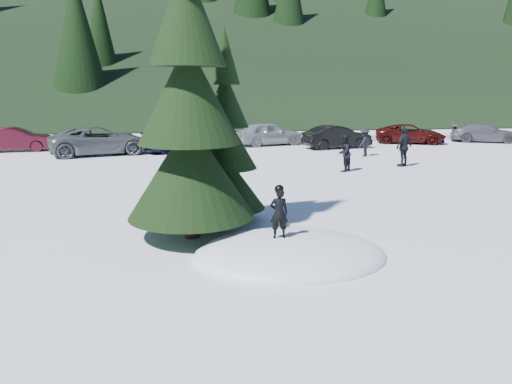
{
  "coord_description": "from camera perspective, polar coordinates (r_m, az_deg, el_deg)",
  "views": [
    {
      "loc": [
        -2.26,
        -10.64,
        3.86
      ],
      "look_at": [
        -0.51,
        1.98,
        1.1
      ],
      "focal_mm": 35.0,
      "sensor_mm": 36.0,
      "label": 1
    }
  ],
  "objects": [
    {
      "name": "car_4",
      "position": [
        32.28,
        1.46,
        6.7
      ],
      "size": [
        4.76,
        2.91,
        1.51
      ],
      "primitive_type": "imported",
      "rotation": [
        0.0,
        0.0,
        1.84
      ],
      "color": "gray",
      "rests_on": "ground"
    },
    {
      "name": "car_1",
      "position": [
        32.54,
        -25.77,
        5.44
      ],
      "size": [
        4.39,
        2.01,
        1.39
      ],
      "primitive_type": "imported",
      "rotation": [
        0.0,
        0.0,
        1.7
      ],
      "color": "#3B0A16",
      "rests_on": "ground"
    },
    {
      "name": "forest_hillside",
      "position": [
        65.26,
        -6.18,
        19.76
      ],
      "size": [
        200.0,
        60.0,
        25.0
      ],
      "primitive_type": null,
      "color": "black",
      "rests_on": "ground"
    },
    {
      "name": "adult_1",
      "position": [
        24.85,
        16.54,
        4.98
      ],
      "size": [
        1.18,
        0.97,
        1.89
      ],
      "primitive_type": "imported",
      "rotation": [
        0.0,
        0.0,
        3.69
      ],
      "color": "black",
      "rests_on": "ground"
    },
    {
      "name": "car_2",
      "position": [
        29.27,
        -17.34,
        5.61
      ],
      "size": [
        6.05,
        3.98,
        1.55
      ],
      "primitive_type": "imported",
      "rotation": [
        0.0,
        0.0,
        1.85
      ],
      "color": "#52575B",
      "rests_on": "ground"
    },
    {
      "name": "adult_2",
      "position": [
        27.85,
        12.3,
        5.57
      ],
      "size": [
        1.12,
        1.09,
        1.53
      ],
      "primitive_type": "imported",
      "rotation": [
        0.0,
        0.0,
        3.88
      ],
      "color": "black",
      "rests_on": "ground"
    },
    {
      "name": "snow_mound",
      "position": [
        11.54,
        3.91,
        -7.35
      ],
      "size": [
        4.48,
        3.52,
        0.96
      ],
      "primitive_type": "ellipsoid",
      "color": "white",
      "rests_on": "ground"
    },
    {
      "name": "car_6",
      "position": [
        34.95,
        17.22,
        6.37
      ],
      "size": [
        4.96,
        3.51,
        1.26
      ],
      "primitive_type": "imported",
      "rotation": [
        0.0,
        0.0,
        1.22
      ],
      "color": "#3C0C0A",
      "rests_on": "ground"
    },
    {
      "name": "car_3",
      "position": [
        29.46,
        -8.67,
        5.77
      ],
      "size": [
        4.62,
        3.38,
        1.24
      ],
      "primitive_type": "imported",
      "rotation": [
        0.0,
        0.0,
        2.01
      ],
      "color": "black",
      "rests_on": "ground"
    },
    {
      "name": "car_5",
      "position": [
        31.18,
        9.25,
        6.24
      ],
      "size": [
        4.44,
        2.34,
        1.39
      ],
      "primitive_type": "imported",
      "rotation": [
        0.0,
        0.0,
        1.79
      ],
      "color": "black",
      "rests_on": "ground"
    },
    {
      "name": "spruce_short",
      "position": [
        13.99,
        -3.48,
        4.98
      ],
      "size": [
        2.2,
        2.2,
        5.37
      ],
      "color": "black",
      "rests_on": "ground"
    },
    {
      "name": "spruce_tall",
      "position": [
        12.45,
        -7.7,
        9.62
      ],
      "size": [
        3.2,
        3.2,
        8.6
      ],
      "color": "black",
      "rests_on": "ground"
    },
    {
      "name": "ground",
      "position": [
        11.54,
        3.91,
        -7.35
      ],
      "size": [
        200.0,
        200.0,
        0.0
      ],
      "primitive_type": "plane",
      "color": "white",
      "rests_on": "ground"
    },
    {
      "name": "child_skier",
      "position": [
        11.13,
        2.64,
        -2.42
      ],
      "size": [
        0.42,
        0.28,
        1.14
      ],
      "primitive_type": "imported",
      "rotation": [
        0.0,
        0.0,
        3.11
      ],
      "color": "black",
      "rests_on": "snow_mound"
    },
    {
      "name": "adult_0",
      "position": [
        22.79,
        10.0,
        4.42
      ],
      "size": [
        1.02,
        1.03,
        1.68
      ],
      "primitive_type": "imported",
      "rotation": [
        0.0,
        0.0,
        3.98
      ],
      "color": "black",
      "rests_on": "ground"
    },
    {
      "name": "car_7",
      "position": [
        37.47,
        24.67,
        6.18
      ],
      "size": [
        4.71,
        3.36,
        1.27
      ],
      "primitive_type": "imported",
      "rotation": [
        0.0,
        0.0,
        1.16
      ],
      "color": "#55565D",
      "rests_on": "ground"
    }
  ]
}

